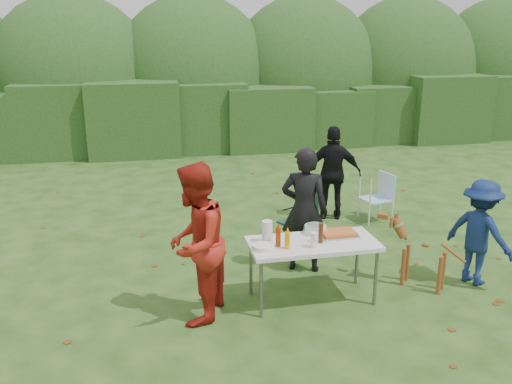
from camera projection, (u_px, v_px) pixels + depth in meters
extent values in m
plane|color=#1E4211|center=(279.00, 290.00, 6.70)|extent=(80.00, 80.00, 0.00)
cube|color=#23471C|center=(201.00, 118.00, 13.91)|extent=(22.00, 1.40, 1.70)
ellipsoid|color=#3D6628|center=(194.00, 82.00, 15.19)|extent=(20.00, 2.60, 3.20)
cube|color=silver|center=(313.00, 244.00, 6.28)|extent=(1.50, 0.70, 0.05)
cylinder|color=slate|center=(261.00, 289.00, 5.99)|extent=(0.04, 0.04, 0.69)
cylinder|color=slate|center=(376.00, 278.00, 6.26)|extent=(0.04, 0.04, 0.69)
cylinder|color=slate|center=(251.00, 268.00, 6.51)|extent=(0.04, 0.04, 0.69)
cylinder|color=slate|center=(357.00, 258.00, 6.78)|extent=(0.04, 0.04, 0.69)
imported|color=black|center=(304.00, 210.00, 7.05)|extent=(0.72, 0.60, 1.67)
imported|color=#A82015|center=(195.00, 244.00, 5.82)|extent=(0.97, 1.07, 1.78)
imported|color=black|center=(333.00, 173.00, 8.98)|extent=(1.00, 0.66, 1.57)
imported|color=#10214F|center=(480.00, 232.00, 6.72)|extent=(0.84, 1.00, 1.35)
cube|color=#B7B7BA|center=(338.00, 235.00, 6.45)|extent=(0.45, 0.30, 0.02)
cube|color=#CB632B|center=(338.00, 233.00, 6.44)|extent=(0.40, 0.26, 0.04)
cylinder|color=#EE9900|center=(287.00, 240.00, 6.05)|extent=(0.06, 0.06, 0.20)
cylinder|color=#9C2B05|center=(278.00, 237.00, 6.12)|extent=(0.06, 0.06, 0.22)
cylinder|color=#47230F|center=(321.00, 233.00, 6.21)|extent=(0.06, 0.06, 0.24)
cylinder|color=white|center=(267.00, 232.00, 6.22)|extent=(0.12, 0.12, 0.26)
cylinder|color=white|center=(314.00, 240.00, 6.08)|extent=(0.08, 0.08, 0.18)
cylinder|color=silver|center=(315.00, 229.00, 6.51)|extent=(0.26, 0.26, 0.10)
cylinder|color=white|center=(263.00, 247.00, 6.06)|extent=(0.24, 0.24, 0.05)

